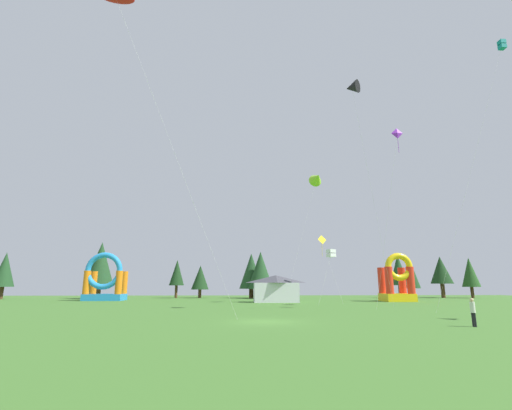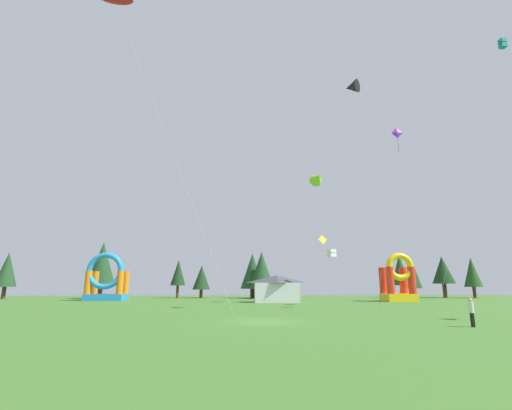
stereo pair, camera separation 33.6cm
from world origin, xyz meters
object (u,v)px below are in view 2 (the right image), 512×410
kite_black_delta (352,87)px  inflatable_red_slide (398,283)px  kite_lime_delta (317,178)px  kite_white_box (331,253)px  kite_teal_box (502,45)px  kite_yellow_diamond (322,241)px  kite_purple_diamond (397,135)px  inflatable_yellow_castle (106,283)px  festival_tent (277,289)px  person_near_camera (471,310)px

kite_black_delta → inflatable_red_slide: size_ratio=3.37×
kite_lime_delta → kite_white_box: 11.65m
kite_black_delta → kite_teal_box: 16.77m
kite_black_delta → inflatable_red_slide: 31.09m
kite_yellow_diamond → kite_purple_diamond: bearing=-72.4°
kite_yellow_diamond → inflatable_yellow_castle: (-32.91, 9.09, -5.72)m
kite_lime_delta → kite_white_box: kite_lime_delta is taller
kite_lime_delta → kite_white_box: size_ratio=2.70×
kite_black_delta → festival_tent: size_ratio=3.81×
kite_purple_diamond → person_near_camera: 21.07m
kite_white_box → kite_black_delta: bearing=-87.1°
kite_purple_diamond → kite_teal_box: 15.30m
kite_black_delta → person_near_camera: (2.46, -12.55, -22.25)m
inflatable_yellow_castle → kite_teal_box: bearing=-28.1°
kite_lime_delta → festival_tent: bearing=142.4°
kite_yellow_diamond → kite_purple_diamond: 18.85m
kite_lime_delta → person_near_camera: kite_lime_delta is taller
kite_white_box → kite_lime_delta: bearing=98.5°
kite_yellow_diamond → kite_black_delta: (0.43, -15.64, 14.78)m
person_near_camera → kite_yellow_diamond: bearing=171.8°
inflatable_red_slide → kite_teal_box: bearing=-78.9°
kite_yellow_diamond → kite_black_delta: 21.52m
kite_white_box → inflatable_yellow_castle: inflatable_yellow_castle is taller
inflatable_yellow_castle → kite_white_box: bearing=-23.9°
kite_teal_box → kite_white_box: bearing=144.6°
kite_purple_diamond → kite_teal_box: bearing=-8.1°
kite_yellow_diamond → festival_tent: size_ratio=1.43×
kite_lime_delta → kite_teal_box: bearing=-42.5°
kite_purple_diamond → kite_lime_delta: bearing=111.8°
inflatable_yellow_castle → festival_tent: bearing=-13.3°
kite_purple_diamond → person_near_camera: size_ratio=10.84×
kite_black_delta → kite_lime_delta: (-1.11, 14.14, -6.00)m
kite_black_delta → kite_teal_box: (16.10, -1.63, 4.40)m
festival_tent → kite_yellow_diamond: bearing=-24.1°
kite_teal_box → inflatable_red_slide: (-4.25, 21.74, -24.93)m
kite_white_box → festival_tent: bearing=126.9°
inflatable_red_slide → inflatable_yellow_castle: inflatable_yellow_castle is taller
inflatable_red_slide → kite_black_delta: bearing=-120.5°
kite_yellow_diamond → person_near_camera: size_ratio=5.30×
person_near_camera → festival_tent: festival_tent is taller
inflatable_red_slide → festival_tent: 18.66m
kite_teal_box → kite_purple_diamond: bearing=171.9°
kite_lime_delta → kite_black_delta: bearing=-85.5°
kite_yellow_diamond → person_near_camera: bearing=-84.1°
person_near_camera → festival_tent: 32.33m
kite_purple_diamond → festival_tent: kite_purple_diamond is taller
kite_yellow_diamond → inflatable_yellow_castle: bearing=164.6°
kite_purple_diamond → kite_white_box: (-5.04, 10.18, -11.48)m
kite_purple_diamond → inflatable_yellow_castle: (-37.86, 24.72, -15.03)m
kite_lime_delta → inflatable_yellow_castle: kite_lime_delta is taller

